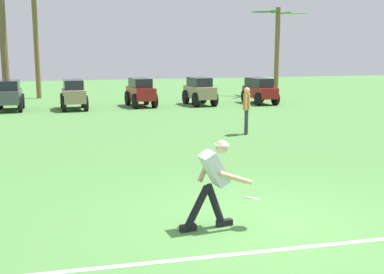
{
  "coord_description": "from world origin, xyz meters",
  "views": [
    {
      "loc": [
        -3.2,
        -6.77,
        2.75
      ],
      "look_at": [
        -0.29,
        3.08,
        0.9
      ],
      "focal_mm": 45.0,
      "sensor_mm": 36.0,
      "label": 1
    }
  ],
  "objects_px": {
    "frisbee_thrower": "(213,179)",
    "frisbee_in_flight": "(252,198)",
    "parked_car_slot_d": "(141,92)",
    "palm_tree_left_of_centre": "(35,29)",
    "teammate_near_sideline": "(247,106)",
    "parked_car_slot_c": "(74,94)",
    "parked_car_slot_e": "(200,90)",
    "palm_tree_far_left": "(3,38)",
    "parked_car_slot_f": "(260,90)",
    "palm_tree_right_of_centre": "(277,42)",
    "parked_car_slot_b": "(10,95)"
  },
  "relations": [
    {
      "from": "palm_tree_left_of_centre",
      "to": "palm_tree_right_of_centre",
      "type": "height_order",
      "value": "palm_tree_left_of_centre"
    },
    {
      "from": "parked_car_slot_b",
      "to": "parked_car_slot_f",
      "type": "distance_m",
      "value": 12.38
    },
    {
      "from": "parked_car_slot_c",
      "to": "parked_car_slot_e",
      "type": "height_order",
      "value": "same"
    },
    {
      "from": "parked_car_slot_d",
      "to": "parked_car_slot_c",
      "type": "bearing_deg",
      "value": -173.78
    },
    {
      "from": "frisbee_thrower",
      "to": "parked_car_slot_e",
      "type": "relative_size",
      "value": 0.58
    },
    {
      "from": "parked_car_slot_d",
      "to": "palm_tree_left_of_centre",
      "type": "xyz_separation_m",
      "value": [
        -4.96,
        5.83,
        3.25
      ]
    },
    {
      "from": "parked_car_slot_d",
      "to": "parked_car_slot_f",
      "type": "distance_m",
      "value": 6.25
    },
    {
      "from": "palm_tree_right_of_centre",
      "to": "frisbee_in_flight",
      "type": "bearing_deg",
      "value": -117.17
    },
    {
      "from": "palm_tree_left_of_centre",
      "to": "parked_car_slot_e",
      "type": "bearing_deg",
      "value": -37.11
    },
    {
      "from": "parked_car_slot_d",
      "to": "parked_car_slot_e",
      "type": "height_order",
      "value": "same"
    },
    {
      "from": "teammate_near_sideline",
      "to": "parked_car_slot_f",
      "type": "bearing_deg",
      "value": 63.09
    },
    {
      "from": "parked_car_slot_c",
      "to": "palm_tree_far_left",
      "type": "xyz_separation_m",
      "value": [
        -3.23,
        3.62,
        2.67
      ]
    },
    {
      "from": "parked_car_slot_c",
      "to": "parked_car_slot_d",
      "type": "height_order",
      "value": "same"
    },
    {
      "from": "palm_tree_far_left",
      "to": "parked_car_slot_c",
      "type": "bearing_deg",
      "value": -48.21
    },
    {
      "from": "palm_tree_right_of_centre",
      "to": "parked_car_slot_f",
      "type": "bearing_deg",
      "value": -125.95
    },
    {
      "from": "palm_tree_right_of_centre",
      "to": "teammate_near_sideline",
      "type": "bearing_deg",
      "value": -120.05
    },
    {
      "from": "frisbee_thrower",
      "to": "teammate_near_sideline",
      "type": "height_order",
      "value": "teammate_near_sideline"
    },
    {
      "from": "palm_tree_left_of_centre",
      "to": "parked_car_slot_d",
      "type": "bearing_deg",
      "value": -49.6
    },
    {
      "from": "teammate_near_sideline",
      "to": "parked_car_slot_e",
      "type": "bearing_deg",
      "value": 82.68
    },
    {
      "from": "parked_car_slot_c",
      "to": "palm_tree_right_of_centre",
      "type": "xyz_separation_m",
      "value": [
        12.5,
        4.0,
        2.52
      ]
    },
    {
      "from": "parked_car_slot_c",
      "to": "palm_tree_left_of_centre",
      "type": "bearing_deg",
      "value": 105.29
    },
    {
      "from": "teammate_near_sideline",
      "to": "palm_tree_left_of_centre",
      "type": "height_order",
      "value": "palm_tree_left_of_centre"
    },
    {
      "from": "parked_car_slot_d",
      "to": "palm_tree_right_of_centre",
      "type": "xyz_separation_m",
      "value": [
        9.23,
        3.64,
        2.52
      ]
    },
    {
      "from": "parked_car_slot_b",
      "to": "parked_car_slot_f",
      "type": "xyz_separation_m",
      "value": [
        12.37,
        -0.54,
        -0.02
      ]
    },
    {
      "from": "parked_car_slot_f",
      "to": "palm_tree_right_of_centre",
      "type": "xyz_separation_m",
      "value": [
        3.0,
        4.14,
        2.54
      ]
    },
    {
      "from": "parked_car_slot_b",
      "to": "frisbee_thrower",
      "type": "bearing_deg",
      "value": -76.18
    },
    {
      "from": "parked_car_slot_d",
      "to": "palm_tree_left_of_centre",
      "type": "distance_m",
      "value": 8.32
    },
    {
      "from": "frisbee_in_flight",
      "to": "palm_tree_left_of_centre",
      "type": "xyz_separation_m",
      "value": [
        -3.58,
        22.88,
        3.52
      ]
    },
    {
      "from": "palm_tree_far_left",
      "to": "teammate_near_sideline",
      "type": "bearing_deg",
      "value": -55.77
    },
    {
      "from": "parked_car_slot_c",
      "to": "parked_car_slot_d",
      "type": "bearing_deg",
      "value": 6.22
    },
    {
      "from": "frisbee_thrower",
      "to": "teammate_near_sideline",
      "type": "xyz_separation_m",
      "value": [
        3.85,
        7.83,
        0.15
      ]
    },
    {
      "from": "parked_car_slot_c",
      "to": "parked_car_slot_f",
      "type": "xyz_separation_m",
      "value": [
        9.5,
        -0.14,
        -0.02
      ]
    },
    {
      "from": "parked_car_slot_f",
      "to": "palm_tree_left_of_centre",
      "type": "bearing_deg",
      "value": 150.52
    },
    {
      "from": "parked_car_slot_c",
      "to": "parked_car_slot_e",
      "type": "xyz_separation_m",
      "value": [
        6.29,
        0.15,
        0.0
      ]
    },
    {
      "from": "frisbee_in_flight",
      "to": "parked_car_slot_f",
      "type": "relative_size",
      "value": 0.15
    },
    {
      "from": "parked_car_slot_d",
      "to": "frisbee_in_flight",
      "type": "bearing_deg",
      "value": -94.64
    },
    {
      "from": "palm_tree_left_of_centre",
      "to": "frisbee_thrower",
      "type": "bearing_deg",
      "value": -82.5
    },
    {
      "from": "parked_car_slot_f",
      "to": "palm_tree_far_left",
      "type": "xyz_separation_m",
      "value": [
        -12.74,
        3.76,
        2.69
      ]
    },
    {
      "from": "parked_car_slot_e",
      "to": "parked_car_slot_f",
      "type": "bearing_deg",
      "value": -5.15
    },
    {
      "from": "parked_car_slot_d",
      "to": "parked_car_slot_f",
      "type": "xyz_separation_m",
      "value": [
        6.23,
        -0.49,
        -0.02
      ]
    },
    {
      "from": "teammate_near_sideline",
      "to": "parked_car_slot_e",
      "type": "relative_size",
      "value": 0.65
    },
    {
      "from": "parked_car_slot_d",
      "to": "parked_car_slot_f",
      "type": "relative_size",
      "value": 0.99
    },
    {
      "from": "frisbee_in_flight",
      "to": "teammate_near_sideline",
      "type": "xyz_separation_m",
      "value": [
        3.26,
        7.98,
        0.47
      ]
    },
    {
      "from": "frisbee_in_flight",
      "to": "teammate_near_sideline",
      "type": "bearing_deg",
      "value": 67.75
    },
    {
      "from": "frisbee_thrower",
      "to": "frisbee_in_flight",
      "type": "relative_size",
      "value": 3.94
    },
    {
      "from": "parked_car_slot_d",
      "to": "parked_car_slot_e",
      "type": "distance_m",
      "value": 3.03
    },
    {
      "from": "frisbee_in_flight",
      "to": "parked_car_slot_b",
      "type": "xyz_separation_m",
      "value": [
        -4.76,
        17.09,
        0.27
      ]
    },
    {
      "from": "parked_car_slot_c",
      "to": "palm_tree_far_left",
      "type": "relative_size",
      "value": 0.4
    },
    {
      "from": "parked_car_slot_f",
      "to": "palm_tree_right_of_centre",
      "type": "relative_size",
      "value": 0.45
    },
    {
      "from": "parked_car_slot_b",
      "to": "parked_car_slot_e",
      "type": "height_order",
      "value": "same"
    }
  ]
}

